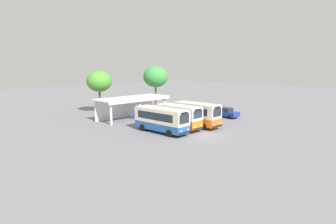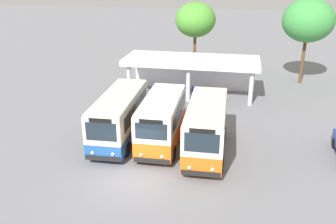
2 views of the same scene
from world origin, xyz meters
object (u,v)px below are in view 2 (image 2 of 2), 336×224
at_px(city_bus_second_in_row, 162,119).
at_px(waiting_chair_end_by_column, 187,90).
at_px(city_bus_nearest_orange, 120,115).
at_px(waiting_chair_middle_seat, 201,91).
at_px(waiting_chair_second_from_end, 194,90).
at_px(city_bus_middle_cream, 206,126).

bearing_deg(city_bus_second_in_row, waiting_chair_end_by_column, 88.85).
xyz_separation_m(city_bus_nearest_orange, waiting_chair_middle_seat, (4.39, 9.74, -1.21)).
distance_m(waiting_chair_second_from_end, waiting_chair_middle_seat, 0.65).
relative_size(city_bus_second_in_row, waiting_chair_middle_seat, 7.69).
distance_m(city_bus_second_in_row, waiting_chair_second_from_end, 10.02).
xyz_separation_m(city_bus_second_in_row, waiting_chair_middle_seat, (1.48, 9.98, -1.23)).
distance_m(waiting_chair_end_by_column, waiting_chair_second_from_end, 0.64).
xyz_separation_m(city_bus_middle_cream, waiting_chair_second_from_end, (-2.06, 10.58, -1.27)).
height_order(waiting_chair_second_from_end, waiting_chair_middle_seat, same).
distance_m(city_bus_nearest_orange, waiting_chair_second_from_end, 10.44).
bearing_deg(waiting_chair_second_from_end, waiting_chair_middle_seat, 6.54).
xyz_separation_m(waiting_chair_second_from_end, waiting_chair_middle_seat, (0.64, 0.07, 0.00)).
bearing_deg(waiting_chair_end_by_column, city_bus_second_in_row, -91.15).
bearing_deg(city_bus_middle_cream, waiting_chair_middle_seat, 97.61).
xyz_separation_m(city_bus_second_in_row, waiting_chair_end_by_column, (0.20, 9.95, -1.23)).
relative_size(city_bus_middle_cream, waiting_chair_end_by_column, 8.08).
bearing_deg(city_bus_nearest_orange, city_bus_second_in_row, -4.74).
bearing_deg(waiting_chair_middle_seat, waiting_chair_second_from_end, -173.46).
xyz_separation_m(waiting_chair_end_by_column, waiting_chair_second_from_end, (0.64, -0.04, 0.00)).
height_order(city_bus_nearest_orange, waiting_chair_second_from_end, city_bus_nearest_orange).
relative_size(waiting_chair_end_by_column, waiting_chair_middle_seat, 1.00).
bearing_deg(waiting_chair_end_by_column, city_bus_middle_cream, -75.71).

